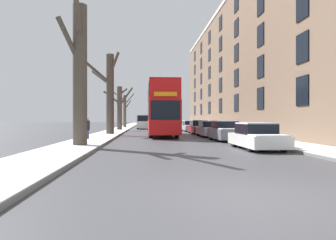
{
  "coord_description": "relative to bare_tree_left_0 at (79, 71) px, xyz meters",
  "views": [
    {
      "loc": [
        -2.2,
        -5.79,
        1.53
      ],
      "look_at": [
        -0.52,
        16.43,
        1.48
      ],
      "focal_mm": 32.0,
      "sensor_mm": 36.0,
      "label": 1
    }
  ],
  "objects": [
    {
      "name": "parked_car_0",
      "position": [
        9.23,
        -1.42,
        -3.49
      ],
      "size": [
        1.83,
        4.24,
        1.36
      ],
      "color": "silver",
      "rests_on": "ground"
    },
    {
      "name": "bare_tree_left_3",
      "position": [
        -0.04,
        35.88,
        -0.84
      ],
      "size": [
        4.3,
        2.99,
        6.71
      ],
      "color": "#4C4238",
      "rests_on": "ground"
    },
    {
      "name": "double_decker_bus",
      "position": [
        5.03,
        11.1,
        -1.48
      ],
      "size": [
        2.49,
        10.54,
        4.69
      ],
      "color": "red",
      "rests_on": "ground"
    },
    {
      "name": "terrace_facade_right",
      "position": [
        17.51,
        20.73,
        4.01
      ],
      "size": [
        9.1,
        52.27,
        16.25
      ],
      "color": "#7A604C",
      "rests_on": "ground"
    },
    {
      "name": "parked_car_3",
      "position": [
        9.23,
        15.29,
        -3.45
      ],
      "size": [
        1.83,
        4.59,
        1.47
      ],
      "color": "maroon",
      "rests_on": "ground"
    },
    {
      "name": "bare_tree_left_0",
      "position": [
        0.0,
        0.0,
        0.0
      ],
      "size": [
        1.6,
        4.47,
        7.8
      ],
      "color": "#4C4238",
      "rests_on": "ground"
    },
    {
      "name": "bare_tree_left_1",
      "position": [
        0.09,
        12.48,
        0.0
      ],
      "size": [
        3.42,
        3.38,
        7.87
      ],
      "color": "#4C4238",
      "rests_on": "ground"
    },
    {
      "name": "oncoming_van",
      "position": [
        3.23,
        31.7,
        -2.91
      ],
      "size": [
        2.06,
        5.76,
        2.22
      ],
      "color": "white",
      "rests_on": "ground"
    },
    {
      "name": "parked_car_1",
      "position": [
        9.23,
        4.62,
        -3.45
      ],
      "size": [
        1.73,
        4.13,
        1.45
      ],
      "color": "slate",
      "rests_on": "ground"
    },
    {
      "name": "sidewalk_right",
      "position": [
        11.66,
        42.42,
        -4.04
      ],
      "size": [
        2.7,
        130.0,
        0.16
      ],
      "color": "slate",
      "rests_on": "ground"
    },
    {
      "name": "parked_car_2",
      "position": [
        9.23,
        9.75,
        -3.47
      ],
      "size": [
        1.86,
        4.21,
        1.42
      ],
      "color": "#9EA3AD",
      "rests_on": "ground"
    },
    {
      "name": "bare_tree_left_2",
      "position": [
        0.06,
        24.4,
        -0.85
      ],
      "size": [
        4.01,
        1.68,
        6.04
      ],
      "color": "#4C4238",
      "rests_on": "ground"
    },
    {
      "name": "ground_plane",
      "position": [
        5.73,
        -10.58,
        -4.12
      ],
      "size": [
        320.0,
        320.0,
        0.0
      ],
      "primitive_type": "plane",
      "color": "#424247"
    },
    {
      "name": "parked_car_4",
      "position": [
        9.23,
        21.89,
        -3.48
      ],
      "size": [
        1.71,
        4.55,
        1.39
      ],
      "color": "#9EA3AD",
      "rests_on": "ground"
    },
    {
      "name": "pedestrian_left_sidewalk",
      "position": [
        -0.58,
        5.14,
        -3.21
      ],
      "size": [
        0.36,
        0.36,
        1.66
      ],
      "rotation": [
        0.0,
        0.0,
        5.42
      ],
      "color": "navy",
      "rests_on": "ground"
    },
    {
      "name": "sidewalk_left",
      "position": [
        -0.2,
        42.42,
        -4.04
      ],
      "size": [
        2.7,
        130.0,
        0.16
      ],
      "color": "slate",
      "rests_on": "ground"
    }
  ]
}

